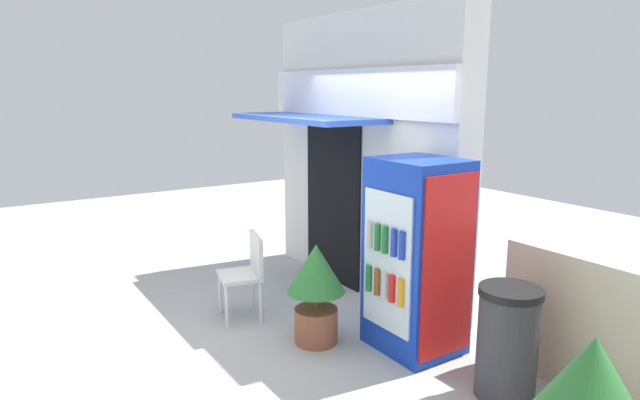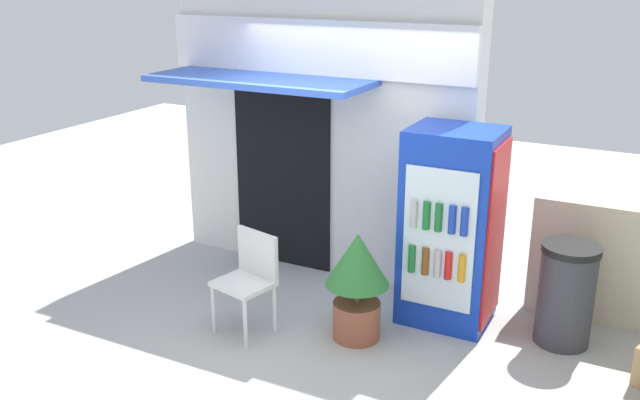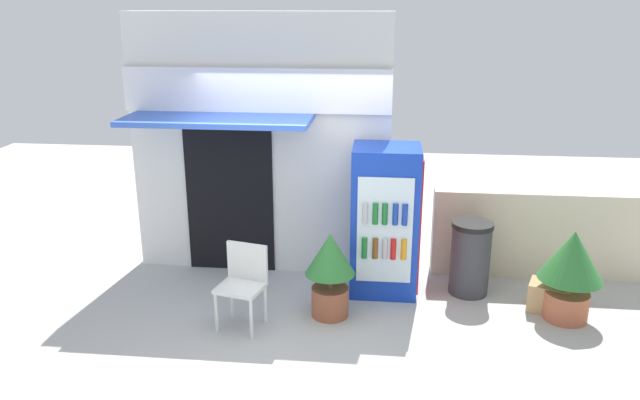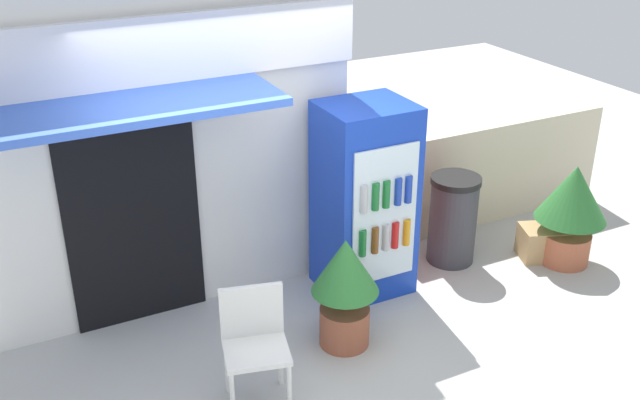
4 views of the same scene
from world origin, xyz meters
TOP-DOWN VIEW (x-y plane):
  - ground at (0.00, 0.00)m, footprint 16.00×16.00m
  - storefront_building at (-0.57, 1.48)m, footprint 3.17×1.15m
  - drink_cooler at (1.00, 0.92)m, footprint 0.78×0.72m
  - plastic_chair at (-0.46, -0.05)m, footprint 0.54×0.50m
  - potted_plant_near_shop at (0.43, 0.22)m, footprint 0.54×0.54m
  - potted_plant_curbside at (2.97, 0.42)m, footprint 0.67×0.67m
  - trash_bin at (2.00, 0.95)m, footprint 0.48×0.48m
  - stone_boundary_wall at (2.94, 1.51)m, footprint 2.69×0.22m
  - cardboard_box at (2.83, 0.58)m, footprint 0.52×0.46m

SIDE VIEW (x-z plane):
  - ground at x=0.00m, z-range 0.00..0.00m
  - cardboard_box at x=2.83m, z-range 0.00..0.32m
  - trash_bin at x=2.00m, z-range 0.00..0.88m
  - plastic_chair at x=-0.46m, z-range 0.08..0.96m
  - stone_boundary_wall at x=2.94m, z-range 0.00..1.09m
  - potted_plant_near_shop at x=0.43m, z-range 0.09..1.04m
  - potted_plant_curbside at x=2.97m, z-range 0.11..1.11m
  - drink_cooler at x=1.00m, z-range 0.00..1.75m
  - storefront_building at x=-0.57m, z-range 0.03..3.20m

